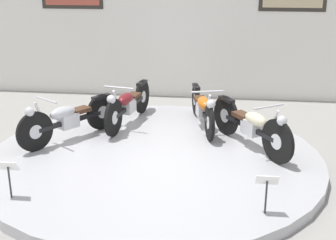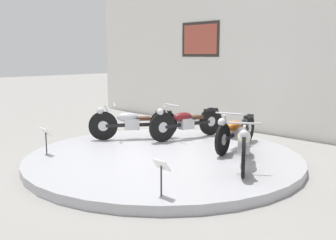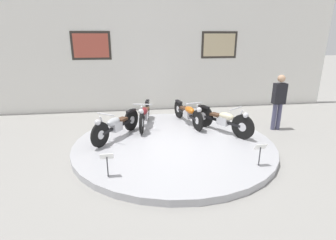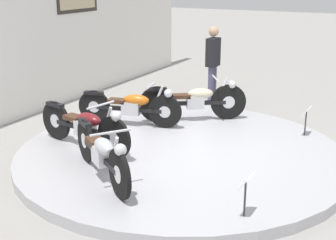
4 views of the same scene
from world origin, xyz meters
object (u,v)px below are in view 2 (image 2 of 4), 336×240
(motorcycle_cream, at_px, (244,142))
(info_placard_front_left, at_px, (46,135))
(motorcycle_orange, at_px, (236,130))
(motorcycle_maroon, at_px, (186,121))
(motorcycle_silver, at_px, (132,122))
(info_placard_front_centre, at_px, (161,170))

(motorcycle_cream, relative_size, info_placard_front_left, 3.33)
(motorcycle_orange, distance_m, info_placard_front_left, 3.70)
(motorcycle_maroon, distance_m, motorcycle_orange, 1.35)
(motorcycle_maroon, height_order, motorcycle_orange, motorcycle_maroon)
(motorcycle_silver, height_order, motorcycle_maroon, motorcycle_maroon)
(motorcycle_silver, relative_size, info_placard_front_left, 3.24)
(motorcycle_orange, height_order, motorcycle_cream, motorcycle_cream)
(motorcycle_cream, bearing_deg, info_placard_front_left, -146.52)
(motorcycle_silver, bearing_deg, motorcycle_maroon, 47.86)
(motorcycle_maroon, xyz_separation_m, info_placard_front_left, (-0.90, -2.93, -0.02))
(motorcycle_maroon, relative_size, info_placard_front_centre, 3.85)
(motorcycle_orange, distance_m, info_placard_front_centre, 3.06)
(motorcycle_orange, height_order, info_placard_front_centre, motorcycle_orange)
(info_placard_front_left, relative_size, info_placard_front_centre, 1.00)
(motorcycle_silver, height_order, motorcycle_cream, motorcycle_cream)
(motorcycle_cream, xyz_separation_m, info_placard_front_centre, (0.09, -2.03, -0.03))
(motorcycle_maroon, distance_m, motorcycle_cream, 2.34)
(motorcycle_silver, distance_m, info_placard_front_left, 2.03)
(motorcycle_cream, height_order, info_placard_front_centre, motorcycle_cream)
(motorcycle_cream, distance_m, info_placard_front_left, 3.68)
(motorcycle_silver, height_order, info_placard_front_left, motorcycle_silver)
(motorcycle_silver, xyz_separation_m, info_placard_front_left, (-0.09, -2.03, -0.02))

